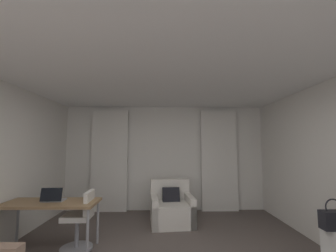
% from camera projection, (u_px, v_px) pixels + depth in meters
% --- Properties ---
extents(wall_window, '(5.12, 0.06, 2.60)m').
position_uv_depth(wall_window, '(164.00, 158.00, 5.53)').
color(wall_window, silver).
rests_on(wall_window, ground).
extents(ceiling, '(5.12, 6.12, 0.06)m').
position_uv_depth(ceiling, '(165.00, 61.00, 2.64)').
color(ceiling, white).
rests_on(ceiling, wall_left).
extents(curtain_left_panel, '(0.90, 0.06, 2.50)m').
position_uv_depth(curtain_left_panel, '(109.00, 160.00, 5.38)').
color(curtain_left_panel, silver).
rests_on(curtain_left_panel, ground).
extents(curtain_right_panel, '(0.90, 0.06, 2.50)m').
position_uv_depth(curtain_right_panel, '(219.00, 160.00, 5.42)').
color(curtain_right_panel, silver).
rests_on(curtain_right_panel, ground).
extents(armchair, '(0.93, 0.88, 0.86)m').
position_uv_depth(armchair, '(172.00, 209.00, 4.47)').
color(armchair, silver).
rests_on(armchair, ground).
extents(desk, '(1.41, 0.58, 0.73)m').
position_uv_depth(desk, '(51.00, 206.00, 3.34)').
color(desk, olive).
rests_on(desk, ground).
extents(desk_chair, '(0.48, 0.48, 0.88)m').
position_uv_depth(desk_chair, '(80.00, 223.00, 3.35)').
color(desk_chair, gray).
rests_on(desk_chair, ground).
extents(laptop, '(0.33, 0.26, 0.22)m').
position_uv_depth(laptop, '(53.00, 198.00, 3.38)').
color(laptop, '#ADADB2').
rests_on(laptop, desk).
extents(handbag_primary, '(0.30, 0.14, 0.37)m').
position_uv_depth(handbag_primary, '(334.00, 219.00, 2.63)').
color(handbag_primary, black).
rests_on(handbag_primary, tv_console).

